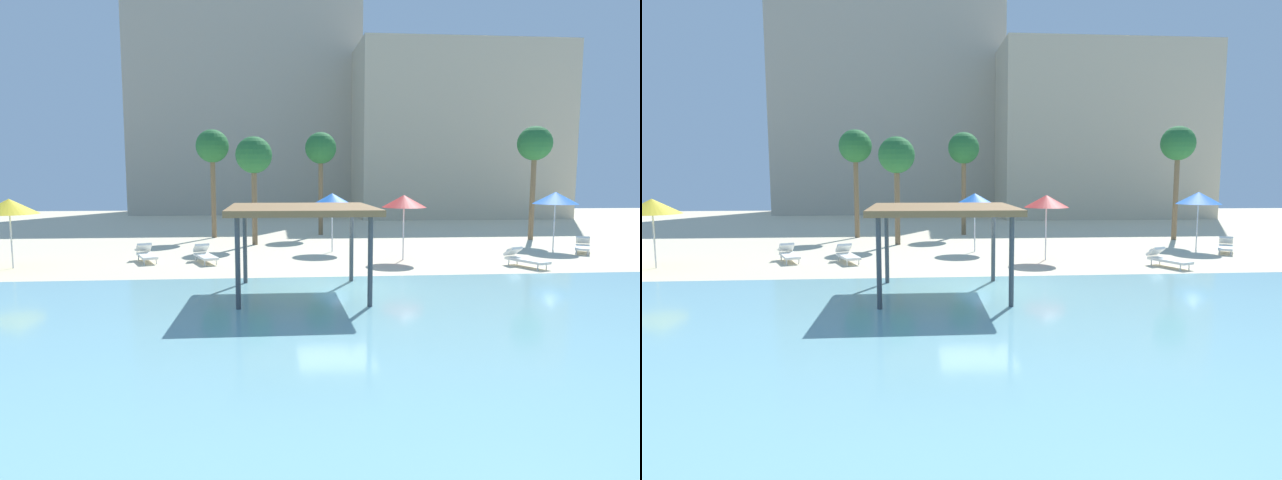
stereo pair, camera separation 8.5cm
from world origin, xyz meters
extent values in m
plane|color=beige|center=(0.00, 0.00, 0.00)|extent=(80.00, 80.00, 0.00)
cube|color=#7AB7C1|center=(0.00, -5.25, 0.02)|extent=(44.00, 13.50, 0.04)
cylinder|color=#42474C|center=(-2.98, 0.67, 1.26)|extent=(0.14, 0.14, 2.52)
cylinder|color=#42474C|center=(0.60, 0.67, 1.26)|extent=(0.14, 0.14, 2.52)
cylinder|color=#42474C|center=(-2.98, -2.91, 1.26)|extent=(0.14, 0.14, 2.52)
cylinder|color=#42474C|center=(0.60, -2.91, 1.26)|extent=(0.14, 0.14, 2.52)
cube|color=olive|center=(-1.19, -1.12, 2.61)|extent=(4.28, 4.28, 0.18)
cylinder|color=silver|center=(11.63, 7.84, 1.12)|extent=(0.06, 0.06, 2.25)
cone|color=blue|center=(11.63, 7.84, 2.54)|extent=(2.13, 2.13, 0.58)
cylinder|color=silver|center=(-12.22, 4.51, 1.07)|extent=(0.06, 0.06, 2.14)
cone|color=yellow|center=(-12.22, 4.51, 2.43)|extent=(2.15, 2.15, 0.59)
cylinder|color=silver|center=(0.75, 8.14, 1.12)|extent=(0.06, 0.06, 2.23)
cone|color=blue|center=(0.75, 8.14, 2.51)|extent=(2.02, 2.02, 0.56)
cylinder|color=silver|center=(3.53, 5.34, 1.13)|extent=(0.06, 0.06, 2.27)
cone|color=red|center=(3.53, 5.34, 2.53)|extent=(1.91, 1.91, 0.53)
cylinder|color=white|center=(-4.36, 4.65, 0.11)|extent=(0.05, 0.05, 0.22)
cylinder|color=white|center=(-4.81, 4.47, 0.11)|extent=(0.05, 0.05, 0.22)
cylinder|color=white|center=(-4.90, 5.98, 0.11)|extent=(0.05, 0.05, 0.22)
cylinder|color=white|center=(-5.35, 5.80, 0.11)|extent=(0.05, 0.05, 0.22)
cube|color=white|center=(-4.85, 5.23, 0.27)|extent=(1.23, 1.89, 0.10)
cube|color=white|center=(-5.13, 5.91, 0.55)|extent=(0.75, 0.70, 0.40)
cylinder|color=white|center=(12.23, 5.86, 0.11)|extent=(0.05, 0.05, 0.22)
cylinder|color=white|center=(11.82, 6.11, 0.11)|extent=(0.05, 0.05, 0.22)
cylinder|color=white|center=(12.98, 7.09, 0.11)|extent=(0.05, 0.05, 0.22)
cylinder|color=white|center=(12.57, 7.34, 0.11)|extent=(0.05, 0.05, 0.22)
cube|color=white|center=(12.40, 6.60, 0.27)|extent=(1.45, 1.85, 0.10)
cube|color=white|center=(12.78, 7.23, 0.55)|extent=(0.78, 0.75, 0.40)
cylinder|color=white|center=(8.50, 2.50, 0.11)|extent=(0.05, 0.05, 0.22)
cylinder|color=white|center=(8.06, 2.32, 0.11)|extent=(0.05, 0.05, 0.22)
cylinder|color=white|center=(7.94, 3.83, 0.11)|extent=(0.05, 0.05, 0.22)
cylinder|color=white|center=(7.50, 3.65, 0.11)|extent=(0.05, 0.05, 0.22)
cube|color=white|center=(8.00, 3.07, 0.27)|extent=(1.25, 1.89, 0.10)
cube|color=white|center=(7.71, 3.76, 0.55)|extent=(0.75, 0.70, 0.40)
cylinder|color=white|center=(-6.85, 5.06, 0.11)|extent=(0.05, 0.05, 0.22)
cylinder|color=white|center=(-7.29, 4.88, 0.11)|extent=(0.05, 0.05, 0.22)
cylinder|color=white|center=(-7.40, 6.39, 0.11)|extent=(0.05, 0.05, 0.22)
cylinder|color=white|center=(-7.84, 6.21, 0.11)|extent=(0.05, 0.05, 0.22)
cube|color=white|center=(-7.34, 5.63, 0.27)|extent=(1.24, 1.89, 0.10)
cube|color=white|center=(-7.63, 6.32, 0.55)|extent=(0.75, 0.70, 0.40)
cylinder|color=brown|center=(-3.02, 11.04, 2.17)|extent=(0.28, 0.28, 4.33)
sphere|color=#286B33|center=(-3.02, 11.04, 4.68)|extent=(1.90, 1.90, 1.90)
cylinder|color=brown|center=(-5.52, 14.53, 2.48)|extent=(0.28, 0.28, 4.96)
sphere|color=#286B33|center=(-5.52, 14.53, 5.31)|extent=(1.90, 1.90, 1.90)
cylinder|color=brown|center=(12.52, 11.97, 2.53)|extent=(0.28, 0.28, 5.06)
sphere|color=#286B33|center=(12.52, 11.97, 5.41)|extent=(1.90, 1.90, 1.90)
cylinder|color=brown|center=(0.84, 15.52, 2.47)|extent=(0.28, 0.28, 4.93)
sphere|color=#286B33|center=(0.84, 15.52, 5.28)|extent=(1.90, 1.90, 1.90)
cube|color=#B2A893|center=(-4.55, 37.56, 10.75)|extent=(21.43, 9.86, 21.49)
cube|color=beige|center=(14.10, 30.64, 7.34)|extent=(17.85, 10.06, 14.67)
camera|label=1|loc=(-1.99, -17.13, 3.60)|focal=30.06mm
camera|label=2|loc=(-1.91, -17.14, 3.60)|focal=30.06mm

